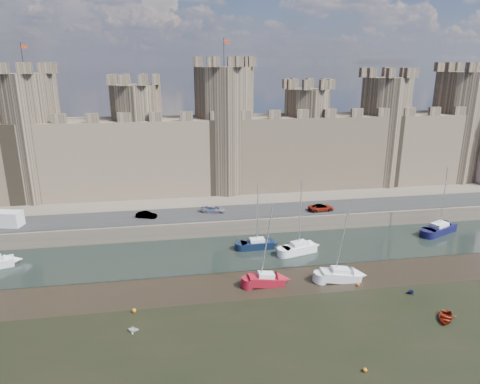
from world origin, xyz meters
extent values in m
plane|color=black|center=(0.00, 0.00, 0.00)|extent=(160.00, 160.00, 0.00)
cube|color=black|center=(0.00, 24.00, 0.04)|extent=(160.00, 12.00, 0.08)
cube|color=#4C443A|center=(0.00, 60.00, 1.25)|extent=(160.00, 60.00, 2.50)
cube|color=black|center=(0.00, 34.00, 2.55)|extent=(160.00, 7.00, 0.10)
cube|color=#42382B|center=(0.00, 48.00, 9.50)|extent=(100.00, 9.00, 14.00)
cylinder|color=#42382B|center=(-32.00, 48.00, 13.50)|extent=(10.00, 10.00, 22.00)
cylinder|color=black|center=(-32.00, 48.00, 27.00)|extent=(0.10, 0.10, 5.00)
cube|color=#AA3616|center=(-31.50, 48.00, 28.80)|extent=(1.00, 0.03, 0.60)
cylinder|color=#42382B|center=(-14.00, 48.00, 12.50)|extent=(9.00, 9.00, 20.00)
cylinder|color=#42382B|center=(2.00, 48.00, 14.00)|extent=(11.00, 11.00, 23.00)
cylinder|color=black|center=(2.00, 48.00, 28.00)|extent=(0.10, 0.10, 5.00)
cube|color=#AA3616|center=(2.50, 48.00, 29.80)|extent=(1.00, 0.03, 0.60)
cylinder|color=#42382B|center=(18.00, 48.00, 12.00)|extent=(9.00, 9.00, 19.00)
cylinder|color=#42382B|center=(34.00, 48.00, 13.00)|extent=(10.00, 10.00, 21.00)
cylinder|color=#42382B|center=(50.00, 48.00, 13.50)|extent=(10.00, 10.00, 22.00)
imported|color=gray|center=(-32.71, 34.06, 3.08)|extent=(3.66, 2.31, 1.16)
imported|color=gray|center=(-12.54, 33.63, 3.04)|extent=(3.49, 2.17, 1.08)
imported|color=gray|center=(-1.70, 34.46, 3.07)|extent=(4.16, 2.42, 1.13)
imported|color=gray|center=(16.07, 32.36, 3.09)|extent=(4.35, 2.19, 1.18)
cube|color=silver|center=(-33.59, 33.50, 3.69)|extent=(5.79, 3.36, 2.37)
cube|color=black|center=(3.63, 24.76, 0.60)|extent=(4.85, 2.00, 1.05)
cube|color=silver|center=(3.63, 24.76, 1.37)|extent=(2.17, 1.37, 0.48)
cylinder|color=silver|center=(3.63, 24.76, 5.42)|extent=(0.14, 0.14, 8.57)
cube|color=silver|center=(9.22, 22.22, 0.67)|extent=(5.33, 3.19, 1.17)
cube|color=silver|center=(9.22, 22.22, 1.52)|extent=(2.50, 1.90, 0.53)
cylinder|color=silver|center=(9.22, 22.22, 6.05)|extent=(0.14, 0.14, 9.60)
cube|color=black|center=(33.60, 25.81, 0.66)|extent=(6.56, 4.69, 1.17)
cube|color=silver|center=(33.60, 25.81, 1.52)|extent=(3.17, 2.64, 0.53)
cylinder|color=silver|center=(33.60, 25.81, 6.03)|extent=(0.14, 0.14, 9.57)
cube|color=maroon|center=(2.53, 14.00, 0.57)|extent=(4.52, 1.85, 1.14)
cube|color=silver|center=(2.53, 14.00, 1.40)|extent=(2.02, 1.27, 0.52)
cylinder|color=silver|center=(2.53, 14.00, 5.80)|extent=(0.14, 0.14, 9.33)
cube|color=silver|center=(11.97, 13.67, 0.59)|extent=(5.06, 2.12, 1.17)
cube|color=silver|center=(11.97, 13.67, 1.44)|extent=(2.27, 1.44, 0.53)
cylinder|color=silver|center=(11.97, 13.67, 5.98)|extent=(0.14, 0.14, 9.61)
imported|color=white|center=(-12.86, 6.88, 0.32)|extent=(1.43, 1.32, 0.63)
imported|color=maroon|center=(19.74, 3.62, 0.30)|extent=(3.42, 3.56, 0.60)
imported|color=black|center=(19.01, 9.20, 0.30)|extent=(1.36, 1.25, 0.60)
sphere|color=#C76A08|center=(-13.05, 10.49, 0.23)|extent=(0.46, 0.46, 0.46)
sphere|color=#C86E08|center=(7.80, -2.47, 0.19)|extent=(0.39, 0.39, 0.39)
sphere|color=#C95F08|center=(13.61, 12.00, 0.21)|extent=(0.41, 0.41, 0.41)
camera|label=1|loc=(-8.28, -31.83, 26.25)|focal=32.00mm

